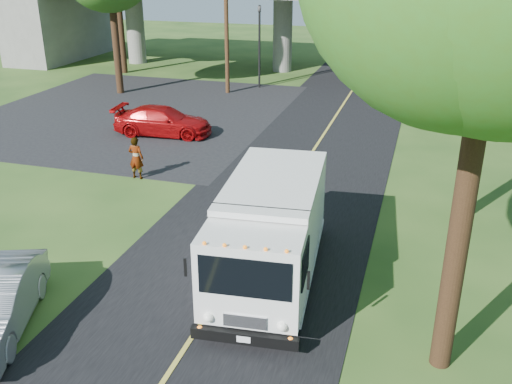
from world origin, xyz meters
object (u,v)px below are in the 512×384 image
at_px(utility_pole, 226,18).
at_px(step_van, 270,230).
at_px(pedestrian, 136,158).
at_px(traffic_signal, 259,38).
at_px(red_sedan, 163,121).

height_order(utility_pole, step_van, utility_pole).
xyz_separation_m(utility_pole, pedestrian, (1.51, -14.99, -3.75)).
relative_size(utility_pole, pedestrian, 5.30).
height_order(step_van, pedestrian, step_van).
bearing_deg(step_van, pedestrian, 135.48).
relative_size(traffic_signal, pedestrian, 3.06).
distance_m(step_van, red_sedan, 14.20).
distance_m(traffic_signal, utility_pole, 2.86).
relative_size(traffic_signal, step_van, 0.77).
distance_m(traffic_signal, red_sedan, 11.75).
bearing_deg(utility_pole, pedestrian, -84.26).
bearing_deg(utility_pole, red_sedan, -90.06).
bearing_deg(pedestrian, red_sedan, -73.79).
relative_size(red_sedan, pedestrian, 2.80).
bearing_deg(pedestrian, traffic_signal, -88.89).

